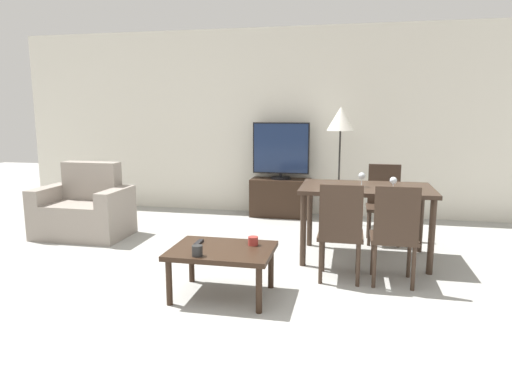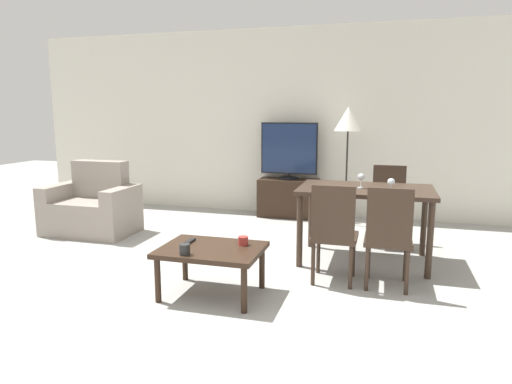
% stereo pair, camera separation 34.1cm
% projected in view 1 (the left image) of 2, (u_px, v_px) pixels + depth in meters
% --- Properties ---
extents(ground_plane, '(18.00, 18.00, 0.00)m').
position_uv_depth(ground_plane, '(168.00, 327.00, 3.25)').
color(ground_plane, '#9E9E99').
extents(wall_back, '(7.79, 0.06, 2.70)m').
position_uv_depth(wall_back, '(267.00, 122.00, 6.75)').
color(wall_back, silver).
rests_on(wall_back, ground_plane).
extents(armchair, '(1.08, 0.69, 0.89)m').
position_uv_depth(armchair, '(85.00, 211.00, 5.58)').
color(armchair, gray).
rests_on(armchair, ground_plane).
extents(tv_stand, '(0.85, 0.39, 0.55)m').
position_uv_depth(tv_stand, '(280.00, 198.00, 6.64)').
color(tv_stand, black).
rests_on(tv_stand, ground_plane).
extents(tv, '(0.81, 0.28, 0.81)m').
position_uv_depth(tv, '(281.00, 151.00, 6.52)').
color(tv, black).
rests_on(tv, tv_stand).
extents(coffee_table, '(0.83, 0.63, 0.41)m').
position_uv_depth(coffee_table, '(222.00, 254.00, 3.73)').
color(coffee_table, black).
rests_on(coffee_table, ground_plane).
extents(dining_table, '(1.32, 0.83, 0.76)m').
position_uv_depth(dining_table, '(366.00, 196.00, 4.64)').
color(dining_table, '#38281E').
rests_on(dining_table, ground_plane).
extents(dining_chair_near, '(0.40, 0.40, 0.90)m').
position_uv_depth(dining_chair_near, '(341.00, 229.00, 4.02)').
color(dining_chair_near, '#38281E').
rests_on(dining_chair_near, ground_plane).
extents(dining_chair_far, '(0.40, 0.40, 0.90)m').
position_uv_depth(dining_chair_far, '(384.00, 200.00, 5.33)').
color(dining_chair_far, '#38281E').
rests_on(dining_chair_far, ground_plane).
extents(dining_chair_near_right, '(0.40, 0.40, 0.90)m').
position_uv_depth(dining_chair_near_right, '(395.00, 231.00, 3.93)').
color(dining_chair_near_right, '#38281E').
rests_on(dining_chair_near_right, ground_plane).
extents(floor_lamp, '(0.36, 0.36, 1.58)m').
position_uv_depth(floor_lamp, '(341.00, 123.00, 6.04)').
color(floor_lamp, black).
rests_on(floor_lamp, ground_plane).
extents(remote_primary, '(0.04, 0.15, 0.02)m').
position_uv_depth(remote_primary, '(199.00, 242.00, 3.85)').
color(remote_primary, black).
rests_on(remote_primary, coffee_table).
extents(cup_white_near, '(0.08, 0.08, 0.08)m').
position_uv_depth(cup_white_near, '(197.00, 251.00, 3.52)').
color(cup_white_near, black).
rests_on(cup_white_near, coffee_table).
extents(cup_colored_far, '(0.08, 0.08, 0.07)m').
position_uv_depth(cup_colored_far, '(253.00, 241.00, 3.81)').
color(cup_colored_far, maroon).
rests_on(cup_colored_far, coffee_table).
extents(wine_glass_left, '(0.07, 0.07, 0.15)m').
position_uv_depth(wine_glass_left, '(393.00, 181.00, 4.29)').
color(wine_glass_left, silver).
rests_on(wine_glass_left, dining_table).
extents(wine_glass_center, '(0.07, 0.07, 0.15)m').
position_uv_depth(wine_glass_center, '(362.00, 177.00, 4.60)').
color(wine_glass_center, silver).
rests_on(wine_glass_center, dining_table).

